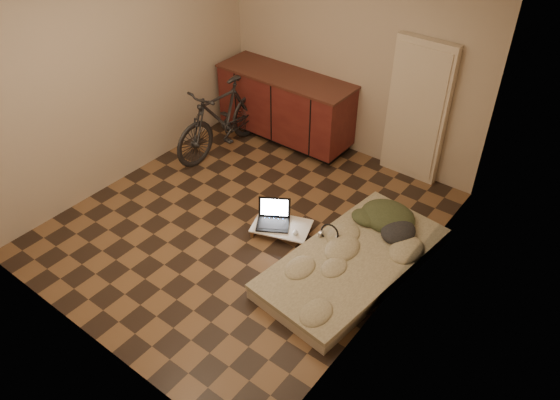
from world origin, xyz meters
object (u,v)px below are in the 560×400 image
Objects in this scene: bicycle at (222,115)px; laptop at (273,218)px; futon at (353,262)px; lap_desk at (281,226)px.

laptop is at bearing -27.76° from bicycle.
futon is 0.99m from laptop.
bicycle is 3.52× the size of laptop.
laptop is at bearing 165.53° from lap_desk.
bicycle reaches higher than lap_desk.
bicycle is at bearing 132.42° from lap_desk.
bicycle is at bearing 167.39° from futon.
futon is at bearing -16.80° from bicycle.
lap_desk is 1.55× the size of laptop.
bicycle reaches higher than laptop.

